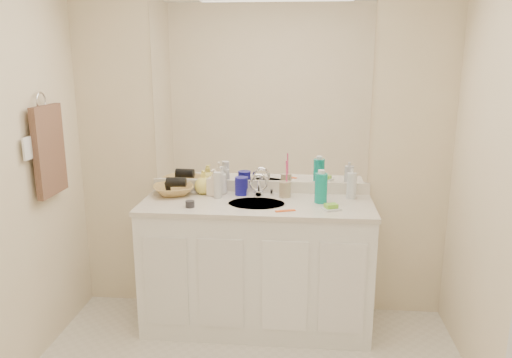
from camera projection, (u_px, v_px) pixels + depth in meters
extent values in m
cube|color=#F6E5C1|center=(260.00, 147.00, 3.45)|extent=(2.60, 0.02, 2.40)
cube|color=white|center=(257.00, 267.00, 3.37)|extent=(1.50, 0.55, 0.85)
cube|color=beige|center=(257.00, 205.00, 3.26)|extent=(1.52, 0.57, 0.03)
cube|color=silver|center=(260.00, 186.00, 3.50)|extent=(1.52, 0.03, 0.08)
cylinder|color=silver|center=(256.00, 205.00, 3.24)|extent=(0.37, 0.37, 0.02)
cylinder|color=silver|center=(259.00, 188.00, 3.40)|extent=(0.02, 0.02, 0.11)
cube|color=white|center=(260.00, 94.00, 3.36)|extent=(1.48, 0.01, 1.20)
cylinder|color=navy|center=(241.00, 186.00, 3.42)|extent=(0.11, 0.11, 0.12)
cylinder|color=tan|center=(285.00, 189.00, 3.38)|extent=(0.10, 0.10, 0.11)
cylinder|color=#F64081|center=(287.00, 175.00, 3.35)|extent=(0.02, 0.04, 0.21)
cylinder|color=#0C9987|center=(321.00, 188.00, 3.24)|extent=(0.11, 0.11, 0.19)
cylinder|color=silver|center=(352.00, 186.00, 3.34)|extent=(0.07, 0.07, 0.17)
cube|color=white|center=(331.00, 209.00, 3.10)|extent=(0.13, 0.12, 0.01)
cube|color=#77C530|center=(331.00, 206.00, 3.10)|extent=(0.09, 0.08, 0.03)
cube|color=#F35519|center=(285.00, 211.00, 3.08)|extent=(0.13, 0.07, 0.01)
cylinder|color=#26262B|center=(190.00, 204.00, 3.15)|extent=(0.06, 0.06, 0.04)
cylinder|color=silver|center=(218.00, 185.00, 3.35)|extent=(0.07, 0.07, 0.18)
imported|color=silver|center=(222.00, 180.00, 3.44)|extent=(0.08, 0.08, 0.19)
imported|color=#FDEBCE|center=(214.00, 182.00, 3.41)|extent=(0.09, 0.09, 0.18)
imported|color=#F9E760|center=(203.00, 182.00, 3.45)|extent=(0.17, 0.17, 0.16)
imported|color=#AF8646|center=(174.00, 190.00, 3.43)|extent=(0.35, 0.35, 0.07)
cylinder|color=black|center=(176.00, 182.00, 3.42)|extent=(0.14, 0.07, 0.07)
torus|color=silver|center=(41.00, 101.00, 2.97)|extent=(0.01, 0.11, 0.11)
cube|color=#493127|center=(49.00, 151.00, 3.04)|extent=(0.04, 0.32, 0.55)
cube|color=white|center=(27.00, 148.00, 2.84)|extent=(0.01, 0.08, 0.13)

